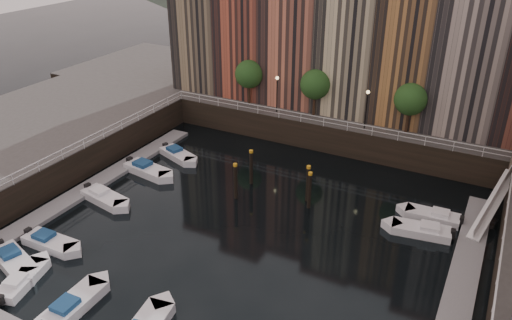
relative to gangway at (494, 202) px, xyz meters
The scene contains 19 objects.
ground 19.90m from the gangway, 149.68° to the right, with size 200.00×200.00×0.00m, color black.
quay_far 23.42m from the gangway, 136.90° to the left, with size 80.00×20.00×3.00m, color black.
dock_left 35.11m from the gangway, 161.72° to the right, with size 2.00×28.00×0.35m, color gray.
dock_right 11.17m from the gangway, 94.68° to the right, with size 2.00×28.00×0.35m, color gray.
far_terrace 21.31m from the gangway, 135.61° to the left, with size 48.70×10.30×17.50m.
promenade_trees 20.71m from the gangway, 156.02° to the left, with size 21.20×3.20×5.20m.
street_lamps 19.88m from the gangway, 158.31° to the left, with size 10.36×0.36×4.18m.
railings 17.95m from the gangway, 163.35° to the right, with size 36.08×34.04×0.52m.
gangway is the anchor object (origin of this frame).
mooring_pilings 18.09m from the gangway, 164.75° to the right, with size 6.81×3.38×3.78m.
boat_left_0 37.49m from the gangway, 143.51° to the right, with size 5.08×3.10×1.14m.
boat_left_1 35.43m from the gangway, 146.73° to the right, with size 4.78×1.82×1.09m.
boat_left_2 33.07m from the gangway, 157.88° to the right, with size 5.08×2.59×1.14m.
boat_left_3 31.29m from the gangway, 167.99° to the right, with size 5.39×2.61×1.21m.
boat_left_4 30.10m from the gangway, behind, with size 4.85×3.14×1.09m.
boat_right_3 6.57m from the gangway, 135.37° to the right, with size 4.92×2.40×1.11m.
boat_right_4 4.82m from the gangway, 155.29° to the right, with size 4.65×1.81×1.06m.
boat_near_0 36.41m from the gangway, 139.78° to the right, with size 2.70×4.65×1.04m.
boat_near_1 32.88m from the gangway, 133.97° to the right, with size 1.98×5.07×1.16m.
Camera 1 is at (16.16, -29.79, 23.12)m, focal length 35.00 mm.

